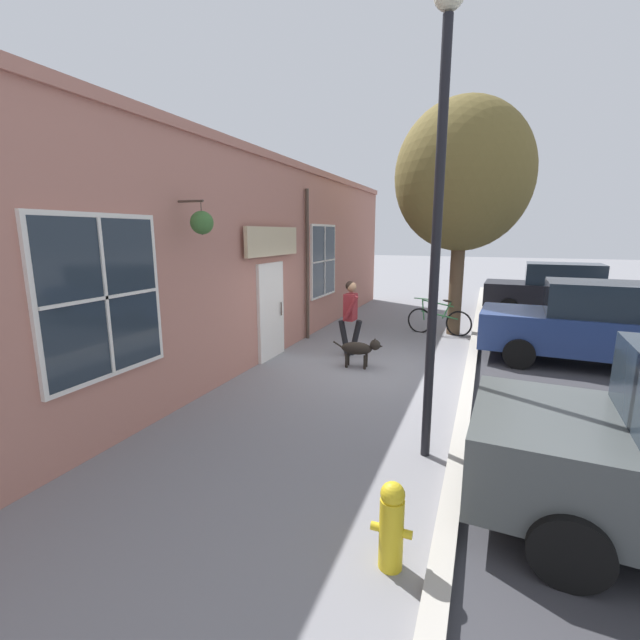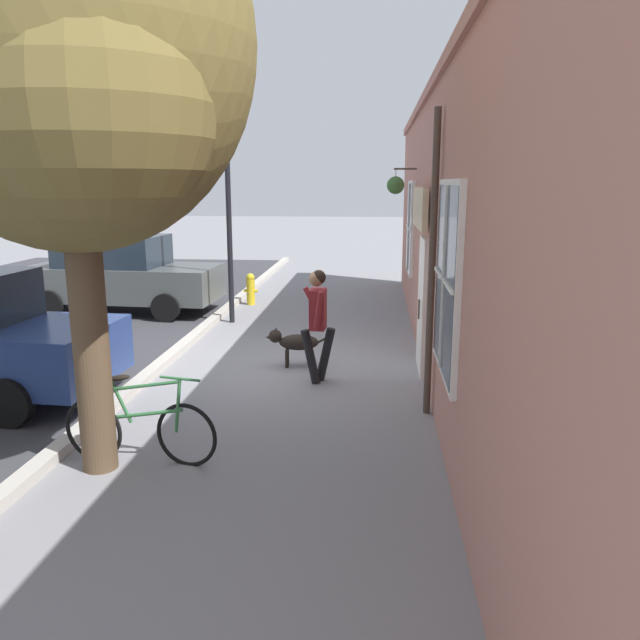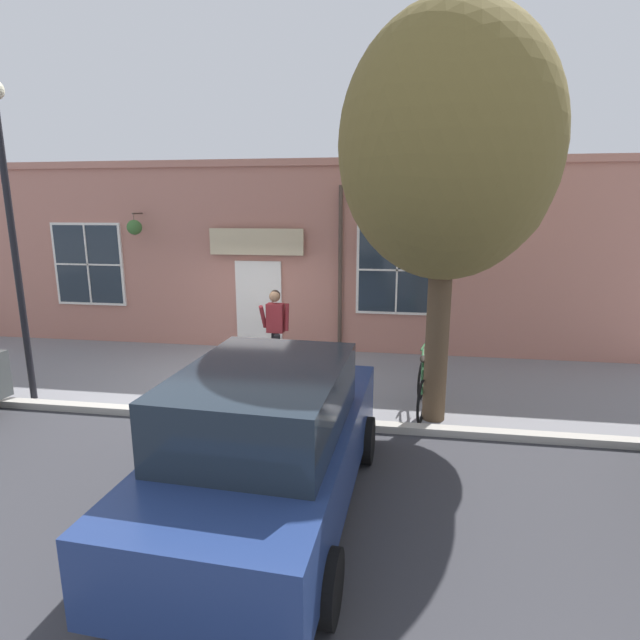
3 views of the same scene
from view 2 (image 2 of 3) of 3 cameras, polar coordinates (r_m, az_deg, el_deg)
name	(u,v)px [view 2 (image 2 of 3)]	position (r m, az deg, el deg)	size (l,w,h in m)	color
ground_plane	(285,368)	(10.09, -3.22, -4.40)	(90.00, 90.00, 0.00)	gray
storefront_facade	(437,232)	(9.65, 10.66, 7.94)	(0.95, 18.00, 4.37)	#B27566
pedestrian_walking	(318,315)	(9.14, -0.21, 0.42)	(0.52, 0.56, 1.69)	black
dog_on_leash	(295,342)	(10.07, -2.34, -2.02)	(1.05, 0.33, 0.64)	black
street_tree_by_curb	(71,56)	(6.45, -21.79, 21.50)	(3.47, 3.13, 6.07)	brown
leaning_bicycle	(139,428)	(6.97, -16.18, -9.48)	(1.74, 0.24, 1.00)	black
parked_car_nearest_curb	(121,274)	(14.96, -17.72, 4.03)	(4.39, 2.11, 1.75)	#474C4C
street_lamp	(227,158)	(13.14, -8.49, 14.42)	(0.32, 0.32, 5.26)	black
fire_hydrant	(251,289)	(15.28, -6.36, 2.87)	(0.34, 0.20, 0.77)	gold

